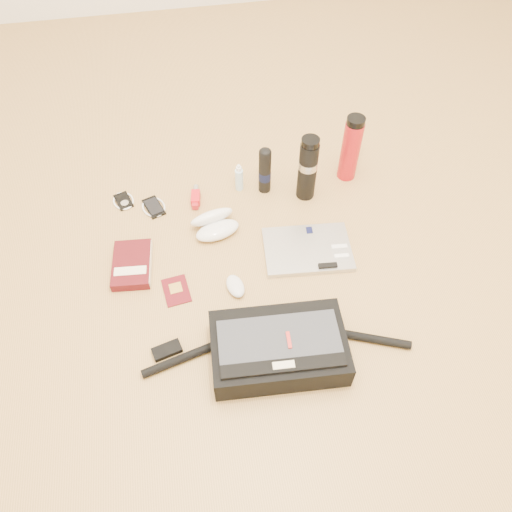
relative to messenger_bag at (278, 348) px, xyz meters
name	(u,v)px	position (x,y,z in m)	size (l,w,h in m)	color
ground	(255,285)	(-0.02, 0.28, -0.05)	(4.00, 4.00, 0.00)	#AF8549
messenger_bag	(278,348)	(0.00, 0.00, 0.00)	(0.84, 0.28, 0.12)	black
laptop	(308,249)	(0.19, 0.39, -0.04)	(0.33, 0.24, 0.03)	#B5B4B7
book	(132,265)	(-0.43, 0.43, -0.03)	(0.15, 0.21, 0.04)	#450B10
passport	(176,290)	(-0.29, 0.30, -0.05)	(0.10, 0.13, 0.01)	#510B12
mouse	(235,286)	(-0.09, 0.27, -0.04)	(0.07, 0.11, 0.03)	silver
sunglasses_case	(215,224)	(-0.12, 0.55, -0.02)	(0.20, 0.18, 0.10)	silver
ipod	(123,201)	(-0.45, 0.76, -0.05)	(0.10, 0.10, 0.01)	black
phone	(154,207)	(-0.34, 0.70, -0.05)	(0.11, 0.12, 0.01)	black
inhaler	(196,197)	(-0.17, 0.72, -0.04)	(0.04, 0.12, 0.03)	red
spray_bottle	(239,179)	(0.00, 0.75, 0.00)	(0.04, 0.04, 0.12)	#B4DAEF
aerosol_can	(265,170)	(0.10, 0.72, 0.05)	(0.06, 0.06, 0.21)	black
thermos_black	(308,168)	(0.25, 0.67, 0.09)	(0.08, 0.08, 0.28)	black
thermos_red	(351,149)	(0.44, 0.74, 0.09)	(0.09, 0.09, 0.28)	#AD161C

